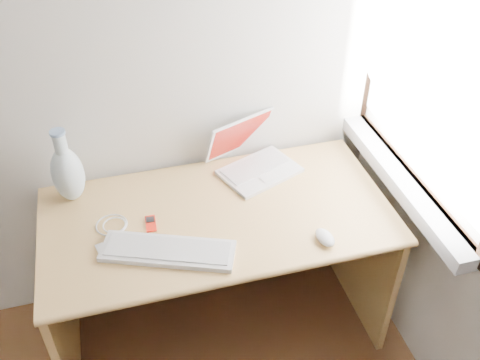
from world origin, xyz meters
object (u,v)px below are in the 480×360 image
object	(u,v)px
laptop	(257,158)
vase	(67,172)
external_keyboard	(168,251)
desk	(214,236)

from	to	relation	value
laptop	vase	world-z (taller)	vase
external_keyboard	laptop	bearing A→B (deg)	63.52
laptop	vase	distance (m)	0.78
desk	laptop	xyz separation A→B (m)	(0.24, 0.16, 0.26)
external_keyboard	vase	xyz separation A→B (m)	(-0.32, 0.41, 0.12)
desk	vase	distance (m)	0.66
desk	laptop	distance (m)	0.39
external_keyboard	vase	bearing A→B (deg)	150.08
laptop	external_keyboard	world-z (taller)	laptop
external_keyboard	desk	bearing A→B (deg)	69.64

